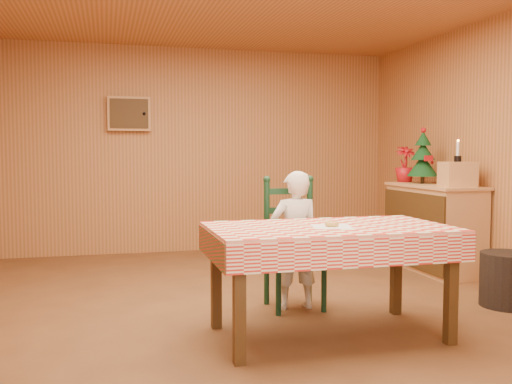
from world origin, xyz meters
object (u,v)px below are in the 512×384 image
Objects in this scene: ladder_chair at (293,246)px; dining_table at (329,238)px; storage_bin at (508,280)px; shelf_unit at (433,227)px; christmas_tree at (423,158)px; seated_child at (295,240)px; crate at (457,174)px.

dining_table is at bearing -90.00° from ladder_chair.
storage_bin is (1.73, -0.45, -0.28)m from ladder_chair.
christmas_tree reaches higher than shelf_unit.
storage_bin is at bearing -97.83° from shelf_unit.
christmas_tree reaches higher than ladder_chair.
christmas_tree is at bearing 83.03° from storage_bin.
seated_child reaches higher than ladder_chair.
seated_child is at bearing -146.21° from christmas_tree.
seated_child is 2.52× the size of storage_bin.
seated_child is 2.19m from shelf_unit.
crate is (1.93, 1.37, 0.37)m from dining_table.
seated_child is 0.91× the size of shelf_unit.
christmas_tree is at bearing 32.61° from ladder_chair.
shelf_unit is 1.47m from storage_bin.
crate reaches higher than dining_table.
storage_bin is (-0.21, -1.04, -0.83)m from crate.
crate is (1.93, 0.64, 0.49)m from seated_child.
seated_child is at bearing -151.52° from shelf_unit.
seated_child is 2.10m from crate.
shelf_unit reaches higher than dining_table.
dining_table is at bearing -144.60° from crate.
christmas_tree is at bearing 46.31° from dining_table.
shelf_unit is 0.79m from christmas_tree.
crate is at bearing 78.77° from storage_bin.
seated_child is 1.80m from storage_bin.
ladder_chair is at bearing 165.30° from storage_bin.
ladder_chair is at bearing 90.00° from dining_table.
dining_table reaches higher than storage_bin.
seated_child is at bearing -90.00° from ladder_chair.
crate is at bearing -90.00° from christmas_tree.
dining_table is 1.82m from storage_bin.
ladder_chair reaches higher than dining_table.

